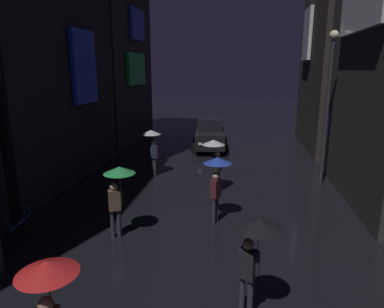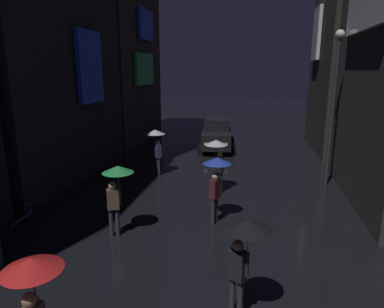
{
  "view_description": "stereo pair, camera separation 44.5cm",
  "coord_description": "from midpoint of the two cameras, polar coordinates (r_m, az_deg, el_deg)",
  "views": [
    {
      "loc": [
        1.58,
        -0.53,
        4.76
      ],
      "look_at": [
        0.0,
        10.09,
        2.13
      ],
      "focal_mm": 32.0,
      "sensor_mm": 36.0,
      "label": 1
    },
    {
      "loc": [
        2.02,
        -0.46,
        4.76
      ],
      "look_at": [
        0.0,
        10.09,
        2.13
      ],
      "focal_mm": 32.0,
      "sensor_mm": 36.0,
      "label": 2
    }
  ],
  "objects": [
    {
      "name": "bicycle_parked_at_storefront",
      "position": [
        11.27,
        -25.39,
        -10.49
      ],
      "size": [
        0.27,
        1.81,
        0.96
      ],
      "color": "black",
      "rests_on": "ground"
    },
    {
      "name": "pedestrian_foreground_left_red",
      "position": [
        5.76,
        -22.94,
        -19.87
      ],
      "size": [
        0.9,
        0.9,
        2.12
      ],
      "color": "#38332D",
      "rests_on": "ground"
    },
    {
      "name": "car_distant",
      "position": [
        21.06,
        4.76,
        3.22
      ],
      "size": [
        2.51,
        4.27,
        1.92
      ],
      "color": "black",
      "rests_on": "ground"
    },
    {
      "name": "pedestrian_midstreet_left_clear",
      "position": [
        13.47,
        5.16,
        0.44
      ],
      "size": [
        0.9,
        0.9,
        2.12
      ],
      "color": "black",
      "rests_on": "ground"
    },
    {
      "name": "building_left_far",
      "position": [
        24.34,
        -12.36,
        19.42
      ],
      "size": [
        4.25,
        7.72,
        14.57
      ],
      "color": "#33302D",
      "rests_on": "ground"
    },
    {
      "name": "pedestrian_far_right_clear",
      "position": [
        15.78,
        -5.19,
        2.4
      ],
      "size": [
        0.9,
        0.9,
        2.12
      ],
      "color": "#38332D",
      "rests_on": "ground"
    },
    {
      "name": "pedestrian_midstreet_centre_blue",
      "position": [
        10.77,
        5.27,
        -2.98
      ],
      "size": [
        0.9,
        0.9,
        2.12
      ],
      "color": "#2D2D38",
      "rests_on": "ground"
    },
    {
      "name": "pedestrian_near_crossing_green",
      "position": [
        10.02,
        -11.25,
        -4.49
      ],
      "size": [
        0.9,
        0.9,
        2.12
      ],
      "color": "#2D2D38",
      "rests_on": "ground"
    },
    {
      "name": "streetlamp_right_far",
      "position": [
        15.05,
        23.42,
        9.24
      ],
      "size": [
        0.36,
        0.36,
        6.29
      ],
      "color": "#2D2D33",
      "rests_on": "ground"
    },
    {
      "name": "pedestrian_foreground_right_black",
      "position": [
        6.66,
        10.71,
        -14.14
      ],
      "size": [
        0.9,
        0.9,
        2.12
      ],
      "color": "#2D2D38",
      "rests_on": "ground"
    }
  ]
}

